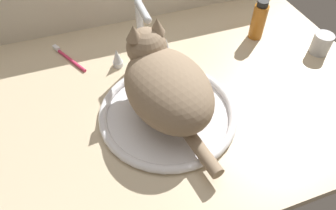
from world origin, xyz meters
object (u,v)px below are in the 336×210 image
object	(u,v)px
sink_basin	(168,113)
toothbrush	(68,58)
cat	(164,83)
amber_bottle	(259,21)
faucet	(142,40)
metal_jar	(321,44)

from	to	relation	value
sink_basin	toothbrush	xyz separation A→B (cm)	(-22.20, 32.40, -0.33)
sink_basin	cat	distance (cm)	9.69
cat	amber_bottle	distance (cm)	45.94
amber_bottle	cat	bearing A→B (deg)	-152.01
sink_basin	faucet	distance (cm)	24.49
metal_jar	faucet	bearing A→B (deg)	165.36
toothbrush	metal_jar	bearing A→B (deg)	-16.85
sink_basin	cat	world-z (taller)	cat
metal_jar	toothbrush	distance (cm)	80.98
metal_jar	toothbrush	bearing A→B (deg)	163.15
cat	amber_bottle	size ratio (longest dim) A/B	2.97
cat	amber_bottle	xyz separation A→B (cm)	(40.40, 21.47, -4.11)
faucet	cat	bearing A→B (deg)	-90.79
faucet	cat	xyz separation A→B (cm)	(-0.30, -21.51, 2.16)
faucet	toothbrush	bearing A→B (deg)	157.86
cat	toothbrush	world-z (taller)	cat
faucet	cat	world-z (taller)	cat
amber_bottle	toothbrush	world-z (taller)	amber_bottle
faucet	amber_bottle	xyz separation A→B (cm)	(40.11, -0.04, -1.94)
amber_bottle	metal_jar	bearing A→B (deg)	-43.52
sink_basin	amber_bottle	size ratio (longest dim) A/B	2.75
faucet	amber_bottle	distance (cm)	40.15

